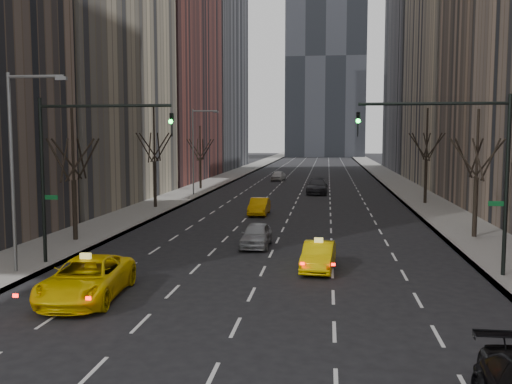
% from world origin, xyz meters
% --- Properties ---
extents(ground, '(400.00, 400.00, 0.00)m').
position_xyz_m(ground, '(0.00, 0.00, 0.00)').
color(ground, black).
rests_on(ground, ground).
extents(sidewalk_left, '(4.50, 320.00, 0.15)m').
position_xyz_m(sidewalk_left, '(-12.25, 70.00, 0.07)').
color(sidewalk_left, slate).
rests_on(sidewalk_left, ground).
extents(sidewalk_right, '(4.50, 320.00, 0.15)m').
position_xyz_m(sidewalk_right, '(12.25, 70.00, 0.07)').
color(sidewalk_right, slate).
rests_on(sidewalk_right, ground).
extents(bld_left_far, '(14.00, 28.00, 44.00)m').
position_xyz_m(bld_left_far, '(-21.50, 66.00, 22.00)').
color(bld_left_far, brown).
rests_on(bld_left_far, ground).
extents(bld_left_deep, '(14.00, 30.00, 60.00)m').
position_xyz_m(bld_left_deep, '(-21.50, 96.00, 30.00)').
color(bld_left_deep, slate).
rests_on(bld_left_deep, ground).
extents(bld_right_deep, '(14.00, 30.00, 58.00)m').
position_xyz_m(bld_right_deep, '(21.50, 95.00, 29.00)').
color(bld_right_deep, slate).
rests_on(bld_right_deep, ground).
extents(tree_lw_b, '(3.36, 3.50, 7.82)m').
position_xyz_m(tree_lw_b, '(-12.00, 18.00, 3.72)').
color(tree_lw_b, black).
rests_on(tree_lw_b, ground).
extents(tree_lw_c, '(3.36, 3.50, 8.74)m').
position_xyz_m(tree_lw_c, '(-12.00, 34.00, 4.04)').
color(tree_lw_c, black).
rests_on(tree_lw_c, ground).
extents(tree_lw_d, '(3.36, 3.50, 7.36)m').
position_xyz_m(tree_lw_d, '(-12.00, 52.00, 3.56)').
color(tree_lw_d, black).
rests_on(tree_lw_d, ground).
extents(tree_rw_b, '(3.36, 3.50, 7.82)m').
position_xyz_m(tree_rw_b, '(12.00, 22.00, 3.72)').
color(tree_rw_b, black).
rests_on(tree_rw_b, ground).
extents(tree_rw_c, '(3.36, 3.50, 8.74)m').
position_xyz_m(tree_rw_c, '(12.00, 40.00, 4.04)').
color(tree_rw_c, black).
rests_on(tree_rw_c, ground).
extents(traffic_mast_left, '(6.69, 0.39, 8.00)m').
position_xyz_m(traffic_mast_left, '(-9.11, 12.00, 5.49)').
color(traffic_mast_left, black).
rests_on(traffic_mast_left, ground).
extents(traffic_mast_right, '(6.69, 0.39, 8.00)m').
position_xyz_m(traffic_mast_right, '(9.11, 12.00, 5.49)').
color(traffic_mast_right, black).
rests_on(traffic_mast_right, ground).
extents(streetlight_near, '(2.83, 0.22, 9.00)m').
position_xyz_m(streetlight_near, '(-10.84, 10.00, 5.62)').
color(streetlight_near, slate).
rests_on(streetlight_near, ground).
extents(streetlight_far, '(2.83, 0.22, 9.00)m').
position_xyz_m(streetlight_far, '(-10.84, 45.00, 5.62)').
color(streetlight_far, slate).
rests_on(streetlight_far, ground).
extents(taxi_suv, '(3.09, 5.92, 1.59)m').
position_xyz_m(taxi_suv, '(-6.28, 6.57, 0.80)').
color(taxi_suv, yellow).
rests_on(taxi_suv, ground).
extents(taxi_sedan, '(1.71, 4.11, 1.32)m').
position_xyz_m(taxi_sedan, '(2.59, 12.58, 0.66)').
color(taxi_sedan, yellow).
rests_on(taxi_sedan, ground).
extents(silver_sedan_ahead, '(1.63, 4.00, 1.36)m').
position_xyz_m(silver_sedan_ahead, '(-1.04, 17.86, 0.68)').
color(silver_sedan_ahead, gray).
rests_on(silver_sedan_ahead, ground).
extents(far_taxi, '(1.45, 4.10, 1.35)m').
position_xyz_m(far_taxi, '(-2.46, 31.11, 0.67)').
color(far_taxi, '#D89304').
rests_on(far_taxi, ground).
extents(far_suv_grey, '(2.37, 5.62, 1.62)m').
position_xyz_m(far_suv_grey, '(1.85, 48.77, 0.81)').
color(far_suv_grey, '#2A292E').
rests_on(far_suv_grey, ground).
extents(far_car_white, '(2.09, 4.21, 1.38)m').
position_xyz_m(far_car_white, '(-4.00, 66.90, 0.69)').
color(far_car_white, silver).
rests_on(far_car_white, ground).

